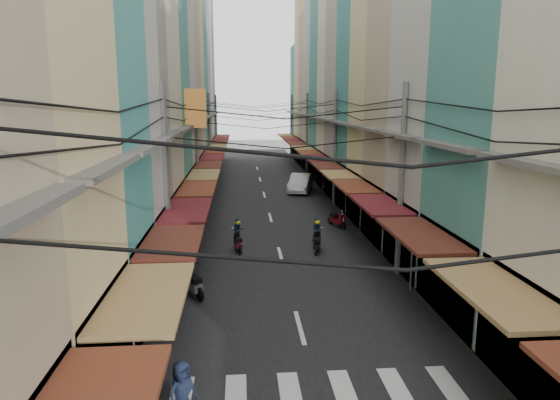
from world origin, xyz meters
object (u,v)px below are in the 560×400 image
white_car (300,192)px  bicycle (488,311)px  market_umbrella (493,249)px  traffic_sign (412,240)px

white_car → bicycle: 24.61m
market_umbrella → traffic_sign: size_ratio=0.92×
bicycle → white_car: bearing=-2.8°
bicycle → market_umbrella: size_ratio=0.69×
white_car → traffic_sign: traffic_sign is taller
bicycle → traffic_sign: 3.72m
market_umbrella → traffic_sign: (-2.14, 2.17, -0.24)m
bicycle → market_umbrella: bearing=-17.0°
bicycle → market_umbrella: market_umbrella is taller
traffic_sign → market_umbrella: bearing=-45.3°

